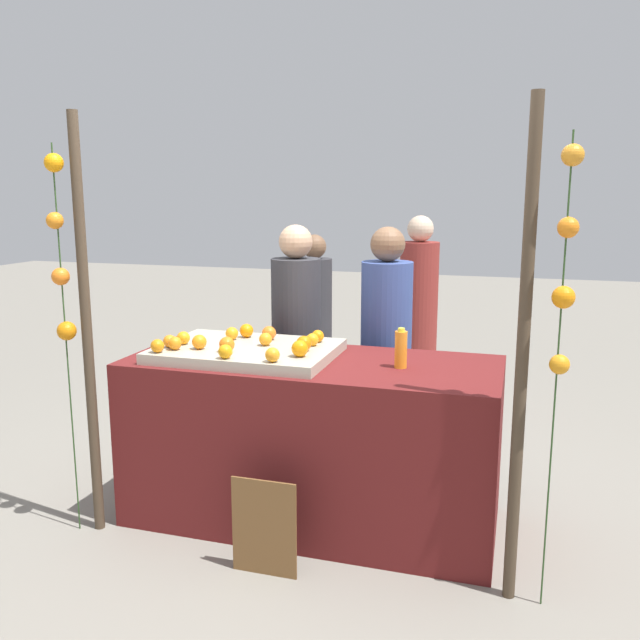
{
  "coord_description": "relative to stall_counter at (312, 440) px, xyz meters",
  "views": [
    {
      "loc": [
        1.09,
        -3.42,
        1.86
      ],
      "look_at": [
        0.0,
        0.15,
        1.15
      ],
      "focal_mm": 37.22,
      "sensor_mm": 36.0,
      "label": 1
    }
  ],
  "objects": [
    {
      "name": "orange_12",
      "position": [
        -0.78,
        -0.19,
        0.57
      ],
      "size": [
        0.07,
        0.07,
        0.07
      ],
      "primitive_type": "sphere",
      "color": "orange",
      "rests_on": "orange_tray"
    },
    {
      "name": "orange_6",
      "position": [
        -0.02,
        0.19,
        0.57
      ],
      "size": [
        0.07,
        0.07,
        0.07
      ],
      "primitive_type": "sphere",
      "color": "orange",
      "rests_on": "orange_tray"
    },
    {
      "name": "orange_2",
      "position": [
        -0.03,
        -0.05,
        0.58
      ],
      "size": [
        0.09,
        0.09,
        0.09
      ],
      "primitive_type": "sphere",
      "color": "orange",
      "rests_on": "orange_tray"
    },
    {
      "name": "orange_3",
      "position": [
        -0.48,
        0.19,
        0.57
      ],
      "size": [
        0.08,
        0.08,
        0.08
      ],
      "primitive_type": "sphere",
      "color": "orange",
      "rests_on": "orange_tray"
    },
    {
      "name": "stall_counter",
      "position": [
        0.0,
        0.0,
        0.0
      ],
      "size": [
        2.07,
        0.86,
        0.95
      ],
      "primitive_type": "cube",
      "color": "#5B1919",
      "rests_on": "ground_plane"
    },
    {
      "name": "orange_5",
      "position": [
        -0.37,
        -0.33,
        0.57
      ],
      "size": [
        0.08,
        0.08,
        0.08
      ],
      "primitive_type": "sphere",
      "color": "orange",
      "rests_on": "orange_tray"
    },
    {
      "name": "garland_strand_left",
      "position": [
        -1.21,
        -0.52,
        1.06
      ],
      "size": [
        0.11,
        0.1,
        2.11
      ],
      "color": "#2D4C23",
      "rests_on": "ground_plane"
    },
    {
      "name": "chalkboard_sign",
      "position": [
        -0.05,
        -0.63,
        -0.23
      ],
      "size": [
        0.34,
        0.03,
        0.51
      ],
      "color": "brown",
      "rests_on": "ground_plane"
    },
    {
      "name": "garland_strand_right",
      "position": [
        1.27,
        -0.49,
        1.09
      ],
      "size": [
        0.1,
        0.11,
        2.11
      ],
      "color": "#2D4C23",
      "rests_on": "ground_plane"
    },
    {
      "name": "orange_14",
      "position": [
        -0.73,
        -0.23,
        0.57
      ],
      "size": [
        0.08,
        0.08,
        0.08
      ],
      "primitive_type": "sphere",
      "color": "orange",
      "rests_on": "orange_tray"
    },
    {
      "name": "orange_8",
      "position": [
        -0.11,
        -0.33,
        0.57
      ],
      "size": [
        0.08,
        0.08,
        0.08
      ],
      "primitive_type": "sphere",
      "color": "orange",
      "rests_on": "orange_tray"
    },
    {
      "name": "orange_13",
      "position": [
        -0.03,
        0.08,
        0.57
      ],
      "size": [
        0.07,
        0.07,
        0.07
      ],
      "primitive_type": "sphere",
      "color": "orange",
      "rests_on": "orange_tray"
    },
    {
      "name": "orange_15",
      "position": [
        -0.43,
        -0.19,
        0.58
      ],
      "size": [
        0.09,
        0.09,
        0.09
      ],
      "primitive_type": "sphere",
      "color": "orange",
      "rests_on": "orange_tray"
    },
    {
      "name": "orange_1",
      "position": [
        -0.75,
        -0.09,
        0.57
      ],
      "size": [
        0.08,
        0.08,
        0.08
      ],
      "primitive_type": "sphere",
      "color": "orange",
      "rests_on": "orange_tray"
    },
    {
      "name": "juice_bottle",
      "position": [
        0.5,
        -0.02,
        0.57
      ],
      "size": [
        0.07,
        0.07,
        0.22
      ],
      "color": "orange",
      "rests_on": "stall_counter"
    },
    {
      "name": "crowd_person_1",
      "position": [
        0.25,
        2.29,
        0.31
      ],
      "size": [
        0.34,
        0.34,
        1.68
      ],
      "color": "maroon",
      "rests_on": "ground_plane"
    },
    {
      "name": "vendor_right",
      "position": [
        0.27,
        0.74,
        0.3
      ],
      "size": [
        0.33,
        0.33,
        1.66
      ],
      "color": "#384C8C",
      "rests_on": "ground_plane"
    },
    {
      "name": "orange_10",
      "position": [
        -0.28,
        0.02,
        0.57
      ],
      "size": [
        0.07,
        0.07,
        0.07
      ],
      "primitive_type": "sphere",
      "color": "orange",
      "rests_on": "orange_tray"
    },
    {
      "name": "orange_4",
      "position": [
        -0.32,
        0.16,
        0.57
      ],
      "size": [
        0.08,
        0.08,
        0.08
      ],
      "primitive_type": "sphere",
      "color": "orange",
      "rests_on": "orange_tray"
    },
    {
      "name": "canopy_post_left",
      "position": [
        -1.12,
        -0.47,
        0.66
      ],
      "size": [
        0.06,
        0.06,
        2.28
      ],
      "primitive_type": "cylinder",
      "color": "#473828",
      "rests_on": "ground_plane"
    },
    {
      "name": "ground_plane",
      "position": [
        0.0,
        0.0,
        -0.47
      ],
      "size": [
        24.0,
        24.0,
        0.0
      ],
      "primitive_type": "plane",
      "color": "gray"
    },
    {
      "name": "orange_11",
      "position": [
        -0.79,
        -0.31,
        0.57
      ],
      "size": [
        0.07,
        0.07,
        0.07
      ],
      "primitive_type": "sphere",
      "color": "orange",
      "rests_on": "orange_tray"
    },
    {
      "name": "orange_tray",
      "position": [
        -0.38,
        -0.03,
        0.5
      ],
      "size": [
        0.99,
        0.71,
        0.06
      ],
      "primitive_type": "cube",
      "color": "#B2AD99",
      "rests_on": "stall_counter"
    },
    {
      "name": "orange_0",
      "position": [
        -0.01,
        -0.18,
        0.58
      ],
      "size": [
        0.09,
        0.09,
        0.09
      ],
      "primitive_type": "sphere",
      "color": "orange",
      "rests_on": "orange_tray"
    },
    {
      "name": "crowd_person_0",
      "position": [
        -0.6,
        1.95,
        0.23
      ],
      "size": [
        0.3,
        0.3,
        1.52
      ],
      "color": "#333338",
      "rests_on": "ground_plane"
    },
    {
      "name": "vendor_left",
      "position": [
        -0.34,
        0.73,
        0.3
      ],
      "size": [
        0.33,
        0.33,
        1.66
      ],
      "color": "#333338",
      "rests_on": "ground_plane"
    },
    {
      "name": "canopy_post_right",
      "position": [
        1.12,
        -0.47,
        0.66
      ],
      "size": [
        0.06,
        0.06,
        2.28
      ],
      "primitive_type": "cylinder",
      "color": "#473828",
      "rests_on": "ground_plane"
    },
    {
      "name": "orange_7",
      "position": [
        -0.61,
        -0.17,
        0.57
      ],
      "size": [
        0.08,
        0.08,
        0.08
      ],
      "primitive_type": "sphere",
      "color": "orange",
      "rests_on": "orange_tray"
    },
    {
      "name": "orange_9",
      "position": [
        -0.53,
        0.1,
        0.57
      ],
      "size": [
        0.08,
        0.08,
        0.08
      ],
      "primitive_type": "sphere",
      "color": "orange",
      "rests_on": "orange_tray"
    }
  ]
}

